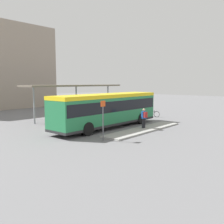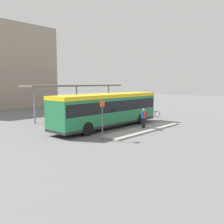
{
  "view_description": "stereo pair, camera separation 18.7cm",
  "coord_description": "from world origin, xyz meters",
  "px_view_note": "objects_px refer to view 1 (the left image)",
  "views": [
    {
      "loc": [
        -16.62,
        -14.62,
        4.03
      ],
      "look_at": [
        0.58,
        0.0,
        1.36
      ],
      "focal_mm": 40.0,
      "sensor_mm": 36.0,
      "label": 1
    },
    {
      "loc": [
        -16.49,
        -14.76,
        4.03
      ],
      "look_at": [
        0.58,
        0.0,
        1.36
      ],
      "focal_mm": 40.0,
      "sensor_mm": 36.0,
      "label": 2
    }
  ],
  "objects_px": {
    "city_bus": "(108,108)",
    "bicycle_green": "(143,113)",
    "bicycle_black": "(153,114)",
    "potted_planter_near_shelter": "(49,120)",
    "bicycle_red": "(147,113)",
    "platform_sign": "(103,119)",
    "pedestrian_waiting": "(144,117)"
  },
  "relations": [
    {
      "from": "bicycle_black",
      "to": "bicycle_green",
      "type": "bearing_deg",
      "value": -17.6
    },
    {
      "from": "pedestrian_waiting",
      "to": "bicycle_green",
      "type": "relative_size",
      "value": 1.02
    },
    {
      "from": "pedestrian_waiting",
      "to": "bicycle_black",
      "type": "relative_size",
      "value": 1.02
    },
    {
      "from": "bicycle_green",
      "to": "platform_sign",
      "type": "height_order",
      "value": "platform_sign"
    },
    {
      "from": "city_bus",
      "to": "potted_planter_near_shelter",
      "type": "bearing_deg",
      "value": 121.76
    },
    {
      "from": "city_bus",
      "to": "pedestrian_waiting",
      "type": "height_order",
      "value": "city_bus"
    },
    {
      "from": "pedestrian_waiting",
      "to": "platform_sign",
      "type": "distance_m",
      "value": 5.48
    },
    {
      "from": "pedestrian_waiting",
      "to": "bicycle_green",
      "type": "xyz_separation_m",
      "value": [
        7.7,
        5.2,
        -0.73
      ]
    },
    {
      "from": "pedestrian_waiting",
      "to": "bicycle_black",
      "type": "xyz_separation_m",
      "value": [
        7.44,
        3.6,
        -0.73
      ]
    },
    {
      "from": "city_bus",
      "to": "platform_sign",
      "type": "distance_m",
      "value": 5.17
    },
    {
      "from": "bicycle_black",
      "to": "bicycle_green",
      "type": "height_order",
      "value": "same"
    },
    {
      "from": "city_bus",
      "to": "pedestrian_waiting",
      "type": "bearing_deg",
      "value": -64.82
    },
    {
      "from": "city_bus",
      "to": "platform_sign",
      "type": "bearing_deg",
      "value": -142.07
    },
    {
      "from": "city_bus",
      "to": "platform_sign",
      "type": "height_order",
      "value": "city_bus"
    },
    {
      "from": "bicycle_green",
      "to": "potted_planter_near_shelter",
      "type": "height_order",
      "value": "potted_planter_near_shelter"
    },
    {
      "from": "city_bus",
      "to": "bicycle_black",
      "type": "distance_m",
      "value": 8.94
    },
    {
      "from": "bicycle_black",
      "to": "bicycle_red",
      "type": "distance_m",
      "value": 0.8
    },
    {
      "from": "bicycle_black",
      "to": "potted_planter_near_shelter",
      "type": "distance_m",
      "value": 12.41
    },
    {
      "from": "bicycle_black",
      "to": "platform_sign",
      "type": "relative_size",
      "value": 0.59
    },
    {
      "from": "bicycle_red",
      "to": "bicycle_green",
      "type": "xyz_separation_m",
      "value": [
        0.33,
        0.8,
        0.02
      ]
    },
    {
      "from": "bicycle_black",
      "to": "platform_sign",
      "type": "xyz_separation_m",
      "value": [
        -12.89,
        -3.8,
        1.2
      ]
    },
    {
      "from": "bicycle_black",
      "to": "bicycle_red",
      "type": "height_order",
      "value": "bicycle_black"
    },
    {
      "from": "bicycle_red",
      "to": "platform_sign",
      "type": "bearing_deg",
      "value": -71.05
    },
    {
      "from": "bicycle_red",
      "to": "platform_sign",
      "type": "xyz_separation_m",
      "value": [
        -12.83,
        -4.6,
        1.22
      ]
    },
    {
      "from": "pedestrian_waiting",
      "to": "bicycle_black",
      "type": "height_order",
      "value": "pedestrian_waiting"
    },
    {
      "from": "bicycle_red",
      "to": "city_bus",
      "type": "bearing_deg",
      "value": -81.38
    },
    {
      "from": "bicycle_black",
      "to": "bicycle_green",
      "type": "relative_size",
      "value": 0.99
    },
    {
      "from": "potted_planter_near_shelter",
      "to": "pedestrian_waiting",
      "type": "bearing_deg",
      "value": -60.95
    },
    {
      "from": "city_bus",
      "to": "bicycle_green",
      "type": "bearing_deg",
      "value": 14.19
    },
    {
      "from": "city_bus",
      "to": "bicycle_black",
      "type": "xyz_separation_m",
      "value": [
        8.81,
        0.65,
        -1.42
      ]
    },
    {
      "from": "city_bus",
      "to": "potted_planter_near_shelter",
      "type": "distance_m",
      "value": 5.7
    },
    {
      "from": "city_bus",
      "to": "bicycle_green",
      "type": "relative_size",
      "value": 6.97
    }
  ]
}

